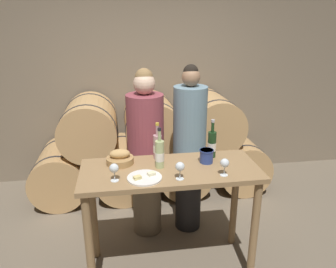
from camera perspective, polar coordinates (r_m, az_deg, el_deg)
name	(u,v)px	position (r m, az deg, el deg)	size (l,w,h in m)	color
ground_plane	(170,265)	(3.15, 0.35, -21.92)	(10.00, 10.00, 0.00)	#726654
stone_wall_back	(146,58)	(4.35, -3.82, 13.04)	(10.00, 0.12, 3.20)	#7F705B
barrel_stack	(152,148)	(4.07, -2.80, -2.45)	(2.87, 0.86, 1.23)	tan
tasting_table	(170,187)	(2.70, 0.39, -9.23)	(1.42, 0.59, 0.96)	#99754C
person_left	(146,154)	(3.17, -3.86, -3.54)	(0.35, 0.35, 1.67)	#756651
person_right	(189,150)	(3.22, 3.72, -2.80)	(0.32, 0.32, 1.70)	#232326
wine_bottle_red	(212,144)	(2.82, 7.65, -1.76)	(0.07, 0.07, 0.33)	#193819
wine_bottle_white	(160,154)	(2.60, -1.47, -3.48)	(0.07, 0.07, 0.33)	#ADBC7F
wine_bottle_rose	(157,146)	(2.77, -1.84, -2.16)	(0.07, 0.07, 0.32)	#BC8E93
blue_crock	(206,155)	(2.72, 6.72, -3.73)	(0.12, 0.12, 0.11)	navy
bread_basket	(120,158)	(2.72, -8.37, -4.21)	(0.22, 0.22, 0.13)	#A87F4C
cheese_plate	(145,178)	(2.46, -4.11, -7.58)	(0.26, 0.26, 0.04)	white
wine_glass_far_left	(114,169)	(2.42, -9.38, -5.99)	(0.07, 0.07, 0.14)	white
wine_glass_left	(180,167)	(2.42, 2.10, -5.78)	(0.07, 0.07, 0.14)	white
wine_glass_center	(225,164)	(2.51, 9.84, -5.10)	(0.07, 0.07, 0.14)	white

